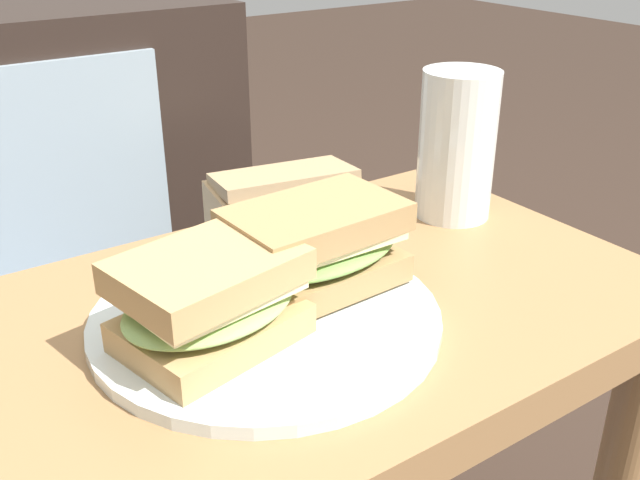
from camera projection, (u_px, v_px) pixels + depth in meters
The scene contains 6 objects.
side_table at pixel (316, 391), 0.62m from camera, with size 0.56×0.36×0.46m.
plate at pixel (266, 317), 0.54m from camera, with size 0.26×0.26×0.01m, color silver.
sandwich_front at pixel (210, 300), 0.49m from camera, with size 0.14×0.12×0.07m.
sandwich_back at pixel (312, 245), 0.56m from camera, with size 0.15×0.10×0.07m.
beer_glass at pixel (457, 146), 0.70m from camera, with size 0.07×0.07×0.14m.
paper_bag at pixel (286, 277), 1.20m from camera, with size 0.24×0.17×0.37m.
Camera 1 is at (-0.28, -0.42, 0.75)m, focal length 41.00 mm.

